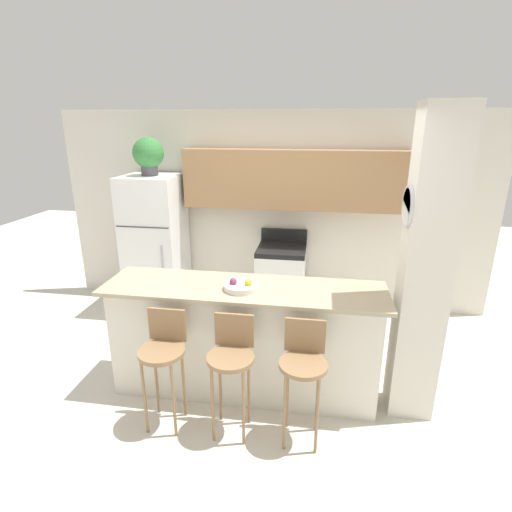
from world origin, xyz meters
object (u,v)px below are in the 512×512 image
object	(u,v)px
potted_plant_on_fridge	(148,154)
bar_stool_right	(303,365)
stove_range	(281,280)
bar_stool_mid	(232,358)
fruit_bowl	(241,286)
refrigerator	(156,244)
bar_stool_left	(163,352)

from	to	relation	value
potted_plant_on_fridge	bar_stool_right	bearing A→B (deg)	-46.03
stove_range	bar_stool_right	bearing A→B (deg)	-80.02
stove_range	bar_stool_mid	size ratio (longest dim) A/B	1.09
bar_stool_right	fruit_bowl	bearing A→B (deg)	140.91
refrigerator	fruit_bowl	xyz separation A→B (m)	(1.46, -1.64, 0.19)
bar_stool_left	bar_stool_right	world-z (taller)	same
bar_stool_left	bar_stool_mid	xyz separation A→B (m)	(0.55, 0.00, 0.00)
bar_stool_left	stove_range	bearing A→B (deg)	71.18
bar_stool_left	potted_plant_on_fridge	size ratio (longest dim) A/B	2.15
potted_plant_on_fridge	fruit_bowl	distance (m)	2.39
refrigerator	fruit_bowl	distance (m)	2.20
stove_range	bar_stool_right	distance (m)	2.19
bar_stool_left	fruit_bowl	distance (m)	0.82
stove_range	fruit_bowl	size ratio (longest dim) A/B	3.61
refrigerator	bar_stool_mid	distance (m)	2.57
refrigerator	stove_range	size ratio (longest dim) A/B	1.66
refrigerator	bar_stool_mid	bearing A→B (deg)	-55.02
stove_range	bar_stool_mid	world-z (taller)	stove_range
stove_range	bar_stool_right	size ratio (longest dim) A/B	1.09
fruit_bowl	bar_stool_left	bearing A→B (deg)	-139.93
bar_stool_right	fruit_bowl	world-z (taller)	fruit_bowl
stove_range	potted_plant_on_fridge	distance (m)	2.27
fruit_bowl	refrigerator	bearing A→B (deg)	131.67
stove_range	potted_plant_on_fridge	bearing A→B (deg)	-178.16
bar_stool_mid	potted_plant_on_fridge	size ratio (longest dim) A/B	2.15
fruit_bowl	bar_stool_right	bearing A→B (deg)	-39.09
bar_stool_mid	potted_plant_on_fridge	world-z (taller)	potted_plant_on_fridge
bar_stool_right	potted_plant_on_fridge	world-z (taller)	potted_plant_on_fridge
stove_range	refrigerator	bearing A→B (deg)	-178.16
bar_stool_mid	stove_range	bearing A→B (deg)	85.28
bar_stool_mid	fruit_bowl	bearing A→B (deg)	91.21
stove_range	fruit_bowl	xyz separation A→B (m)	(-0.19, -1.69, 0.61)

